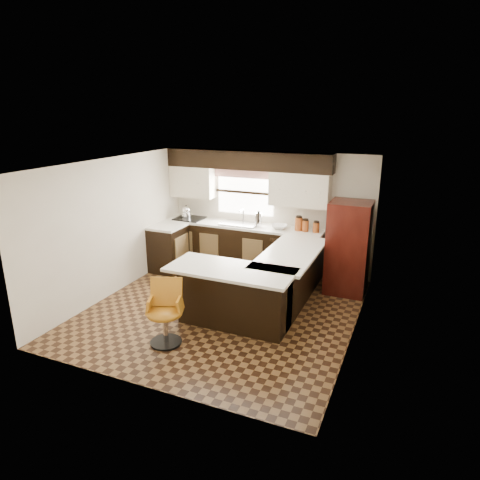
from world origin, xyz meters
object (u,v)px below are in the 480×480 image
at_px(refrigerator, 348,248).
at_px(bar_chair, 165,314).
at_px(peninsula_return, 235,297).
at_px(peninsula_long, 287,280).

height_order(refrigerator, bar_chair, refrigerator).
bearing_deg(refrigerator, peninsula_return, -124.88).
height_order(peninsula_return, refrigerator, refrigerator).
height_order(peninsula_long, refrigerator, refrigerator).
bearing_deg(peninsula_return, bar_chair, -126.51).
distance_m(peninsula_long, refrigerator, 1.32).
bearing_deg(bar_chair, peninsula_return, 33.11).
distance_m(refrigerator, bar_chair, 3.50).
distance_m(peninsula_long, peninsula_return, 1.11).
bearing_deg(peninsula_return, peninsula_long, 61.70).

